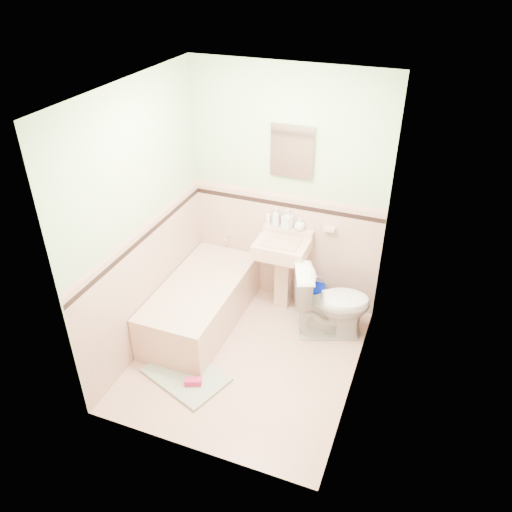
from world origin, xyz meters
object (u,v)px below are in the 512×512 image
(sink, at_px, (281,275))
(toilet, at_px, (332,302))
(soap_bottle_left, at_px, (276,217))
(soap_bottle_mid, at_px, (288,219))
(bucket, at_px, (313,296))
(medicine_cabinet, at_px, (292,151))
(shoe, at_px, (193,382))
(bathtub, at_px, (201,305))
(soap_bottle_right, at_px, (300,224))

(sink, relative_size, toilet, 1.10)
(soap_bottle_left, bearing_deg, sink, -53.16)
(soap_bottle_mid, distance_m, bucket, 0.91)
(sink, bearing_deg, soap_bottle_mid, 93.33)
(sink, distance_m, medicine_cabinet, 1.30)
(shoe, bearing_deg, bucket, 43.61)
(soap_bottle_mid, bearing_deg, bathtub, -133.32)
(bathtub, xyz_separation_m, shoe, (0.32, -0.84, -0.17))
(toilet, bearing_deg, soap_bottle_left, 40.33)
(soap_bottle_mid, distance_m, shoe, 1.84)
(soap_bottle_left, height_order, soap_bottle_mid, soap_bottle_mid)
(medicine_cabinet, distance_m, soap_bottle_right, 0.76)
(soap_bottle_right, distance_m, shoe, 1.86)
(medicine_cabinet, distance_m, bucket, 1.60)
(soap_bottle_mid, bearing_deg, soap_bottle_left, 180.00)
(soap_bottle_mid, bearing_deg, medicine_cabinet, 70.76)
(bucket, bearing_deg, toilet, -51.99)
(soap_bottle_left, bearing_deg, toilet, -28.65)
(soap_bottle_left, xyz_separation_m, bucket, (0.45, -0.04, -0.85))
(soap_bottle_mid, bearing_deg, toilet, -33.39)
(soap_bottle_mid, xyz_separation_m, toilet, (0.60, -0.40, -0.61))
(toilet, xyz_separation_m, shoe, (-0.95, -1.16, -0.32))
(toilet, bearing_deg, medicine_cabinet, 33.17)
(shoe, bearing_deg, soap_bottle_left, 59.42)
(soap_bottle_left, xyz_separation_m, soap_bottle_right, (0.25, 0.00, -0.03))
(sink, xyz_separation_m, soap_bottle_left, (-0.13, 0.18, 0.57))
(sink, xyz_separation_m, toilet, (0.59, -0.22, -0.04))
(bucket, xyz_separation_m, shoe, (-0.67, -1.51, -0.08))
(medicine_cabinet, relative_size, soap_bottle_mid, 2.23)
(bathtub, xyz_separation_m, bucket, (0.99, 0.67, -0.09))
(soap_bottle_left, bearing_deg, medicine_cabinet, 12.54)
(soap_bottle_right, relative_size, toilet, 0.18)
(soap_bottle_left, bearing_deg, shoe, -98.12)
(sink, xyz_separation_m, soap_bottle_mid, (-0.01, 0.18, 0.57))
(sink, xyz_separation_m, shoe, (-0.36, -1.37, -0.36))
(shoe, bearing_deg, soap_bottle_mid, 54.99)
(medicine_cabinet, bearing_deg, bathtub, -132.58)
(bathtub, distance_m, shoe, 0.92)
(sink, relative_size, medicine_cabinet, 1.79)
(medicine_cabinet, bearing_deg, soap_bottle_right, -14.14)
(bathtub, distance_m, medicine_cabinet, 1.78)
(bathtub, bearing_deg, sink, 37.93)
(toilet, bearing_deg, soap_bottle_mid, 35.59)
(sink, height_order, medicine_cabinet, medicine_cabinet)
(bucket, relative_size, shoe, 1.81)
(bathtub, bearing_deg, toilet, 13.84)
(bathtub, distance_m, soap_bottle_left, 1.18)
(bathtub, xyz_separation_m, sink, (0.68, 0.53, 0.19))
(soap_bottle_left, height_order, toilet, soap_bottle_left)
(bathtub, height_order, soap_bottle_mid, soap_bottle_mid)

